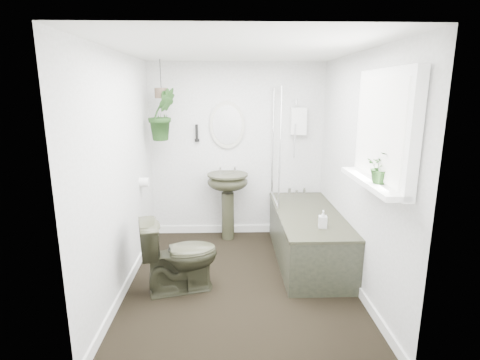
{
  "coord_description": "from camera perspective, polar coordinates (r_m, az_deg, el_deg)",
  "views": [
    {
      "loc": [
        -0.11,
        -3.55,
        1.94
      ],
      "look_at": [
        0.0,
        0.15,
        1.05
      ],
      "focal_mm": 28.0,
      "sensor_mm": 36.0,
      "label": 1
    }
  ],
  "objects": [
    {
      "name": "floor",
      "position": [
        4.05,
        0.07,
        -15.24
      ],
      "size": [
        2.3,
        2.8,
        0.02
      ],
      "primitive_type": "cube",
      "color": "black",
      "rests_on": "ground"
    },
    {
      "name": "ceiling",
      "position": [
        3.58,
        0.08,
        19.45
      ],
      "size": [
        2.3,
        2.8,
        0.02
      ],
      "primitive_type": "cube",
      "color": "white",
      "rests_on": "ground"
    },
    {
      "name": "wall_back",
      "position": [
        5.03,
        -0.44,
        4.45
      ],
      "size": [
        2.3,
        0.02,
        2.3
      ],
      "primitive_type": "cube",
      "color": "silver",
      "rests_on": "ground"
    },
    {
      "name": "wall_front",
      "position": [
        2.29,
        1.2,
        -6.66
      ],
      "size": [
        2.3,
        0.02,
        2.3
      ],
      "primitive_type": "cube",
      "color": "silver",
      "rests_on": "ground"
    },
    {
      "name": "wall_left",
      "position": [
        3.79,
        -17.75,
        0.82
      ],
      "size": [
        0.02,
        2.8,
        2.3
      ],
      "primitive_type": "cube",
      "color": "silver",
      "rests_on": "ground"
    },
    {
      "name": "wall_right",
      "position": [
        3.86,
        17.57,
        1.05
      ],
      "size": [
        0.02,
        2.8,
        2.3
      ],
      "primitive_type": "cube",
      "color": "silver",
      "rests_on": "ground"
    },
    {
      "name": "skirting",
      "position": [
        4.03,
        0.07,
        -14.49
      ],
      "size": [
        2.3,
        2.8,
        0.1
      ],
      "primitive_type": "cube",
      "color": "white",
      "rests_on": "floor"
    },
    {
      "name": "bathtub",
      "position": [
        4.47,
        10.28,
        -8.39
      ],
      "size": [
        0.72,
        1.72,
        0.58
      ],
      "primitive_type": null,
      "color": "#2D2E1F",
      "rests_on": "floor"
    },
    {
      "name": "bath_screen",
      "position": [
        4.63,
        5.53,
        5.23
      ],
      "size": [
        0.04,
        0.72,
        1.4
      ],
      "primitive_type": null,
      "color": "silver",
      "rests_on": "bathtub"
    },
    {
      "name": "shower_box",
      "position": [
        4.99,
        8.9,
        8.85
      ],
      "size": [
        0.2,
        0.1,
        0.35
      ],
      "primitive_type": "cube",
      "color": "white",
      "rests_on": "wall_back"
    },
    {
      "name": "oval_mirror",
      "position": [
        4.94,
        -1.95,
        8.38
      ],
      "size": [
        0.46,
        0.03,
        0.62
      ],
      "primitive_type": "ellipsoid",
      "color": "#B9B5A6",
      "rests_on": "wall_back"
    },
    {
      "name": "wall_sconce",
      "position": [
        4.96,
        -6.61,
        7.15
      ],
      "size": [
        0.04,
        0.04,
        0.22
      ],
      "primitive_type": "cylinder",
      "color": "black",
      "rests_on": "wall_back"
    },
    {
      "name": "toilet_roll_holder",
      "position": [
        4.49,
        -14.4,
        -0.33
      ],
      "size": [
        0.11,
        0.11,
        0.11
      ],
      "primitive_type": "cylinder",
      "rotation": [
        0.0,
        1.57,
        0.0
      ],
      "color": "white",
      "rests_on": "wall_left"
    },
    {
      "name": "window_recess",
      "position": [
        3.11,
        21.19,
        7.27
      ],
      "size": [
        0.08,
        1.0,
        0.9
      ],
      "primitive_type": "cube",
      "color": "white",
      "rests_on": "wall_right"
    },
    {
      "name": "window_sill",
      "position": [
        3.15,
        19.38,
        -0.28
      ],
      "size": [
        0.18,
        1.0,
        0.04
      ],
      "primitive_type": "cube",
      "color": "white",
      "rests_on": "wall_right"
    },
    {
      "name": "window_blinds",
      "position": [
        3.09,
        20.42,
        7.31
      ],
      "size": [
        0.01,
        0.86,
        0.76
      ],
      "primitive_type": "cube",
      "color": "white",
      "rests_on": "wall_right"
    },
    {
      "name": "toilet",
      "position": [
        3.78,
        -9.17,
        -11.18
      ],
      "size": [
        0.82,
        0.59,
        0.75
      ],
      "primitive_type": "imported",
      "rotation": [
        0.0,
        0.0,
        1.83
      ],
      "color": "#2D2E1F",
      "rests_on": "floor"
    },
    {
      "name": "pedestal_sink",
      "position": [
        4.95,
        -1.86,
        -4.04
      ],
      "size": [
        0.54,
        0.46,
        0.9
      ],
      "primitive_type": null,
      "rotation": [
        0.0,
        0.0,
        0.03
      ],
      "color": "#2D2E1F",
      "rests_on": "floor"
    },
    {
      "name": "sill_plant",
      "position": [
        3.02,
        20.88,
        1.85
      ],
      "size": [
        0.28,
        0.27,
        0.25
      ],
      "primitive_type": "imported",
      "rotation": [
        0.0,
        0.0,
        -0.39
      ],
      "color": "black",
      "rests_on": "window_sill"
    },
    {
      "name": "hanging_plant",
      "position": [
        4.68,
        -11.75,
        9.76
      ],
      "size": [
        0.44,
        0.41,
        0.62
      ],
      "primitive_type": "imported",
      "rotation": [
        0.0,
        0.0,
        0.51
      ],
      "color": "black",
      "rests_on": "ceiling"
    },
    {
      "name": "soap_bottle",
      "position": [
        3.9,
        12.52,
        -5.84
      ],
      "size": [
        0.09,
        0.09,
        0.18
      ],
      "primitive_type": "imported",
      "rotation": [
        0.0,
        0.0,
        -0.15
      ],
      "color": "#333030",
      "rests_on": "bathtub"
    },
    {
      "name": "hanging_pot",
      "position": [
        4.67,
        -11.9,
        12.85
      ],
      "size": [
        0.16,
        0.16,
        0.12
      ],
      "primitive_type": "cylinder",
      "color": "brown",
      "rests_on": "ceiling"
    }
  ]
}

